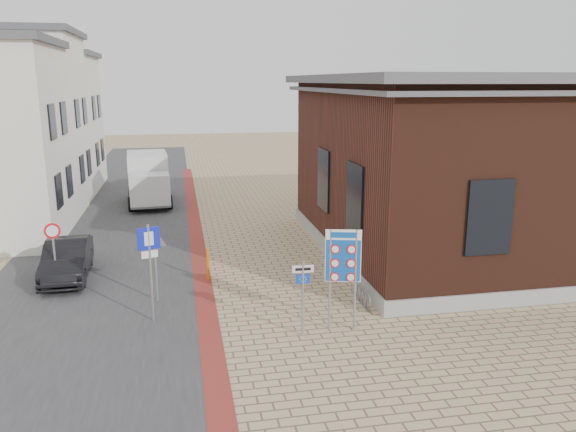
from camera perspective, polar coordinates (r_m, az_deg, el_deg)
name	(u,v)px	position (r m, az deg, el deg)	size (l,w,h in m)	color
ground	(289,342)	(14.89, 0.13, -12.64)	(120.00, 120.00, 0.00)	tan
road_strip	(122,217)	(29.01, -16.52, -0.08)	(7.00, 60.00, 0.02)	#38383A
curb_strip	(197,240)	(24.03, -9.24, -2.46)	(0.60, 40.00, 0.02)	maroon
brick_building	(479,162)	(23.41, 18.80, 5.26)	(13.00, 13.00, 6.80)	gray
townhouse_mid	(9,121)	(32.28, -26.45, 8.61)	(7.40, 6.40, 9.10)	silver
townhouse_far	(38,121)	(38.12, -24.08, 8.79)	(7.40, 6.40, 8.30)	silver
bike_rack	(361,294)	(17.37, 7.38, -7.87)	(0.08, 1.80, 0.60)	slate
sedan	(67,259)	(20.63, -21.53, -4.11)	(1.37, 3.94, 1.30)	black
box_truck	(148,178)	(31.53, -14.00, 3.72)	(2.50, 5.32, 2.71)	slate
border_sign	(343,258)	(14.94, 5.62, -4.29)	(0.94, 0.28, 2.80)	gray
essen_sign	(303,287)	(14.70, 1.51, -7.26)	(0.56, 0.07, 2.08)	gray
parking_sign	(150,255)	(15.83, -13.87, -3.89)	(0.60, 0.21, 2.81)	gray
yield_sign	(155,246)	(17.31, -13.40, -3.02)	(0.82, 0.13, 2.30)	gray
speed_sign	(54,245)	(19.63, -22.71, -2.74)	(0.50, 0.14, 2.15)	gray
bollard	(208,265)	(19.09, -8.15, -4.92)	(0.10, 0.10, 1.13)	orange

